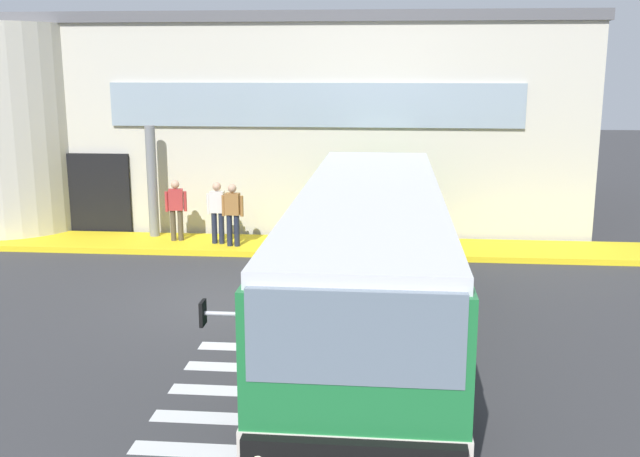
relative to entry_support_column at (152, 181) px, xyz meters
The scene contains 10 objects.
ground_plane 6.65m from the entry_support_column, 57.22° to the right, with size 80.00×90.00×0.02m, color #353538.
bay_paint_stripes 11.18m from the entry_support_column, 60.30° to the right, with size 4.40×3.96×0.01m.
terminal_building 6.91m from the entry_support_column, 65.42° to the left, with size 19.25×13.80×6.32m.
boarding_curb 3.89m from the entry_support_column, ahead, with size 21.45×2.00×0.15m, color yellow.
entry_support_column is the anchor object (origin of this frame).
bus_main_foreground 9.23m from the entry_support_column, 47.34° to the right, with size 3.09×12.10×2.70m.
passenger_near_column 1.10m from the entry_support_column, 30.84° to the right, with size 0.58×0.43×1.68m.
passenger_by_doorway 2.23m from the entry_support_column, 20.60° to the right, with size 0.59×0.24×1.68m.
passenger_at_curb_edge 2.74m from the entry_support_column, 22.17° to the right, with size 0.59×0.25×1.68m.
safety_bollard_yellow 4.99m from the entry_support_column, 21.88° to the right, with size 0.18×0.18×0.90m, color yellow.
Camera 1 is at (3.05, -14.53, 4.85)m, focal length 41.58 mm.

